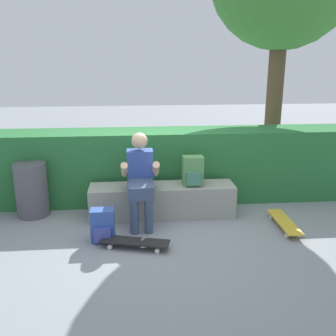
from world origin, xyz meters
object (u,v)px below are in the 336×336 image
skateboard_beside_bench (284,222)px  trash_bin (32,190)px  skateboard_near_person (135,242)px  bench_main (162,201)px  backpack_on_bench (193,171)px  backpack_on_ground (103,226)px  person_skater (140,177)px

skateboard_beside_bench → trash_bin: 3.42m
skateboard_near_person → trash_bin: bearing=142.3°
bench_main → trash_bin: bearing=174.5°
skateboard_near_person → backpack_on_bench: 1.33m
skateboard_near_person → backpack_on_ground: bearing=150.1°
person_skater → trash_bin: bearing=165.6°
backpack_on_bench → skateboard_beside_bench: bearing=-24.7°
bench_main → backpack_on_bench: size_ratio=4.95×
backpack_on_bench → backpack_on_ground: (-1.18, -0.68, -0.44)m
person_skater → skateboard_beside_bench: size_ratio=1.49×
bench_main → skateboard_near_person: size_ratio=2.40×
skateboard_near_person → backpack_on_bench: (0.80, 0.90, 0.56)m
bench_main → person_skater: (-0.30, -0.21, 0.42)m
backpack_on_ground → trash_bin: size_ratio=0.53×
backpack_on_bench → skateboard_near_person: bearing=-131.6°
backpack_on_bench → trash_bin: 2.23m
person_skater → skateboard_beside_bench: (1.85, -0.32, -0.57)m
skateboard_beside_bench → backpack_on_ground: 2.32m
person_skater → skateboard_near_person: (-0.09, -0.70, -0.57)m
skateboard_beside_bench → backpack_on_bench: backpack_on_bench is taller
person_skater → skateboard_beside_bench: bearing=-9.8°
person_skater → backpack_on_bench: bearing=15.7°
skateboard_beside_bench → backpack_on_bench: 1.36m
skateboard_near_person → backpack_on_ground: backpack_on_ground is taller
bench_main → backpack_on_ground: (-0.77, -0.69, -0.03)m
skateboard_near_person → backpack_on_bench: bearing=48.4°
person_skater → bench_main: bearing=35.3°
skateboard_near_person → backpack_on_ground: size_ratio=2.06×
skateboard_beside_bench → person_skater: bearing=170.2°
backpack_on_bench → person_skater: bearing=-164.3°
skateboard_near_person → backpack_on_ground: 0.46m
bench_main → backpack_on_ground: 1.03m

